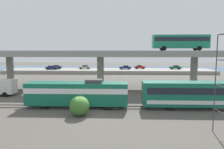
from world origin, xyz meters
The scene contains 16 objects.
ground_plane centered at (0.00, 0.00, 0.00)m, with size 260.00×260.00×0.00m, color #565149.
rail_strip_near centered at (0.00, 3.24, 0.06)m, with size 110.00×0.12×0.12m, color #59544C.
rail_strip_far centered at (0.00, 4.76, 0.06)m, with size 110.00×0.12×0.12m, color #59544C.
train_locomotive centered at (-2.70, 4.00, 2.19)m, with size 15.74×3.04×4.18m.
train_coach_lead centered at (18.80, 4.00, 2.17)m, with size 22.37×3.04×3.86m.
highway_overpass centered at (0.00, 20.00, 7.50)m, with size 96.00×10.81×8.37m.
transit_bus_on_overpass centered at (17.45, 20.73, 10.43)m, with size 12.00×2.68×3.40m.
pier_parking_lot centered at (0.00, 55.00, 0.64)m, with size 78.77×13.31×1.28m, color gray.
parked_car_0 centered at (12.19, 58.03, 2.05)m, with size 4.15×1.87×1.50m.
parked_car_1 centered at (6.39, 55.74, 2.06)m, with size 4.57×1.88×1.50m.
parked_car_2 centered at (-21.97, 53.54, 2.06)m, with size 4.59×1.87×1.50m.
parked_car_3 centered at (-21.36, 56.63, 2.06)m, with size 4.65×1.96×1.50m.
parked_car_4 centered at (26.07, 57.03, 2.06)m, with size 4.46×2.00×1.50m.
parked_car_5 centered at (-9.70, 56.84, 2.06)m, with size 4.58×1.94×1.50m.
harbor_water centered at (0.00, 78.00, 0.00)m, with size 140.00×36.00×0.01m, color #385B7A.
shrub_right centered at (-0.84, -0.08, 1.27)m, with size 2.54×2.54×2.54m, color #3B6C2C.
Camera 1 is at (4.33, -26.13, 8.22)m, focal length 33.69 mm.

